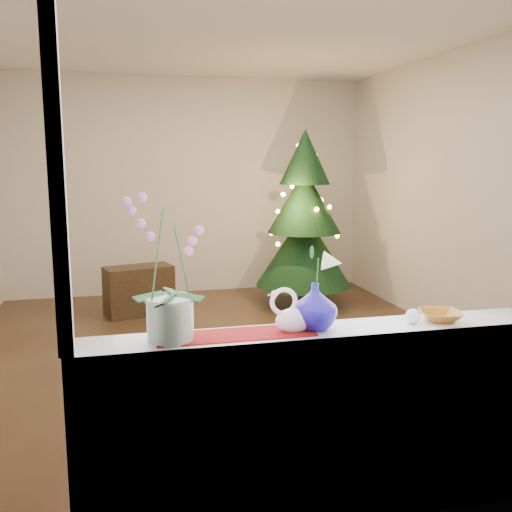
{
  "coord_description": "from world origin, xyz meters",
  "views": [
    {
      "loc": [
        -0.86,
        -4.73,
        1.68
      ],
      "look_at": [
        -0.05,
        -1.4,
        1.1
      ],
      "focal_mm": 40.0,
      "sensor_mm": 36.0,
      "label": 1
    }
  ],
  "objects_px": {
    "orchid_pot": "(169,268)",
    "amber_dish": "(440,316)",
    "xmas_tree": "(304,219)",
    "blue_vase": "(315,303)",
    "side_table": "(139,290)",
    "swan": "(294,311)",
    "paperweight": "(413,316)"
  },
  "relations": [
    {
      "from": "amber_dish",
      "to": "xmas_tree",
      "type": "height_order",
      "value": "xmas_tree"
    },
    {
      "from": "xmas_tree",
      "to": "side_table",
      "type": "bearing_deg",
      "value": 179.75
    },
    {
      "from": "blue_vase",
      "to": "paperweight",
      "type": "xyz_separation_m",
      "value": [
        0.48,
        -0.03,
        -0.09
      ]
    },
    {
      "from": "orchid_pot",
      "to": "amber_dish",
      "type": "height_order",
      "value": "orchid_pot"
    },
    {
      "from": "amber_dish",
      "to": "side_table",
      "type": "distance_m",
      "value": 4.14
    },
    {
      "from": "side_table",
      "to": "orchid_pot",
      "type": "bearing_deg",
      "value": -105.21
    },
    {
      "from": "paperweight",
      "to": "side_table",
      "type": "distance_m",
      "value": 4.11
    },
    {
      "from": "blue_vase",
      "to": "xmas_tree",
      "type": "relative_size",
      "value": 0.12
    },
    {
      "from": "blue_vase",
      "to": "amber_dish",
      "type": "height_order",
      "value": "blue_vase"
    },
    {
      "from": "side_table",
      "to": "swan",
      "type": "bearing_deg",
      "value": -97.18
    },
    {
      "from": "orchid_pot",
      "to": "side_table",
      "type": "relative_size",
      "value": 0.88
    },
    {
      "from": "xmas_tree",
      "to": "paperweight",
      "type": "bearing_deg",
      "value": -100.89
    },
    {
      "from": "blue_vase",
      "to": "paperweight",
      "type": "relative_size",
      "value": 3.46
    },
    {
      "from": "paperweight",
      "to": "amber_dish",
      "type": "xyz_separation_m",
      "value": [
        0.15,
        0.01,
        -0.01
      ]
    },
    {
      "from": "swan",
      "to": "amber_dish",
      "type": "bearing_deg",
      "value": -16.17
    },
    {
      "from": "blue_vase",
      "to": "xmas_tree",
      "type": "bearing_deg",
      "value": 72.33
    },
    {
      "from": "amber_dish",
      "to": "side_table",
      "type": "bearing_deg",
      "value": 108.54
    },
    {
      "from": "orchid_pot",
      "to": "amber_dish",
      "type": "relative_size",
      "value": 3.77
    },
    {
      "from": "amber_dish",
      "to": "swan",
      "type": "bearing_deg",
      "value": -179.53
    },
    {
      "from": "xmas_tree",
      "to": "side_table",
      "type": "relative_size",
      "value": 2.83
    },
    {
      "from": "orchid_pot",
      "to": "xmas_tree",
      "type": "bearing_deg",
      "value": 64.08
    },
    {
      "from": "paperweight",
      "to": "xmas_tree",
      "type": "xyz_separation_m",
      "value": [
        0.75,
        3.87,
        0.06
      ]
    },
    {
      "from": "orchid_pot",
      "to": "swan",
      "type": "distance_m",
      "value": 0.59
    },
    {
      "from": "orchid_pot",
      "to": "amber_dish",
      "type": "xyz_separation_m",
      "value": [
        1.28,
        0.0,
        -0.29
      ]
    },
    {
      "from": "swan",
      "to": "paperweight",
      "type": "distance_m",
      "value": 0.59
    },
    {
      "from": "paperweight",
      "to": "side_table",
      "type": "xyz_separation_m",
      "value": [
        -1.15,
        3.88,
        -0.69
      ]
    },
    {
      "from": "orchid_pot",
      "to": "side_table",
      "type": "distance_m",
      "value": 3.99
    },
    {
      "from": "swan",
      "to": "side_table",
      "type": "bearing_deg",
      "value": 81.58
    },
    {
      "from": "paperweight",
      "to": "amber_dish",
      "type": "height_order",
      "value": "paperweight"
    },
    {
      "from": "orchid_pot",
      "to": "xmas_tree",
      "type": "relative_size",
      "value": 0.31
    },
    {
      "from": "xmas_tree",
      "to": "side_table",
      "type": "height_order",
      "value": "xmas_tree"
    },
    {
      "from": "orchid_pot",
      "to": "swan",
      "type": "xyz_separation_m",
      "value": [
        0.55,
        -0.0,
        -0.22
      ]
    }
  ]
}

